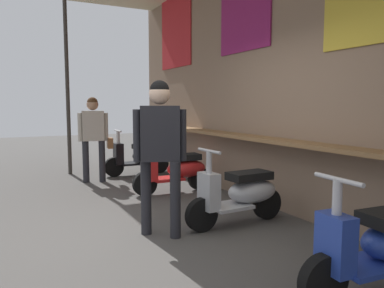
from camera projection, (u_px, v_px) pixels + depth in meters
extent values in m
plane|color=#474442|center=(161.00, 238.00, 4.22)|extent=(30.05, 30.05, 0.00)
cube|color=#7F6651|center=(303.00, 67.00, 4.93)|extent=(10.73, 0.25, 3.95)
cube|color=brown|center=(283.00, 142.00, 4.89)|extent=(9.66, 0.36, 0.05)
cube|color=#B22328|center=(176.00, 31.00, 8.02)|extent=(1.45, 0.02, 1.53)
cube|color=#841E56|center=(244.00, 9.00, 5.78)|extent=(1.31, 0.02, 1.29)
cylinder|color=#332D28|center=(67.00, 84.00, 7.89)|extent=(0.08, 0.08, 3.82)
ellipsoid|color=black|center=(148.00, 155.00, 8.06)|extent=(0.40, 0.71, 0.30)
cube|color=black|center=(146.00, 146.00, 8.02)|extent=(0.31, 0.56, 0.10)
cube|color=black|center=(133.00, 163.00, 7.92)|extent=(0.39, 0.51, 0.04)
cube|color=black|center=(118.00, 154.00, 7.77)|extent=(0.28, 0.17, 0.44)
cylinder|color=#B7B7BC|center=(118.00, 148.00, 7.76)|extent=(0.07, 0.07, 0.70)
cylinder|color=#B7B7BC|center=(118.00, 131.00, 7.72)|extent=(0.46, 0.05, 0.04)
cylinder|color=black|center=(114.00, 167.00, 7.76)|extent=(0.11, 0.40, 0.40)
cylinder|color=black|center=(159.00, 164.00, 8.19)|extent=(0.11, 0.40, 0.40)
ellipsoid|color=red|center=(186.00, 168.00, 6.42)|extent=(0.39, 0.71, 0.30)
cube|color=black|center=(184.00, 157.00, 6.38)|extent=(0.31, 0.56, 0.10)
cube|color=red|center=(168.00, 179.00, 6.28)|extent=(0.39, 0.51, 0.04)
cube|color=red|center=(150.00, 167.00, 6.13)|extent=(0.28, 0.16, 0.44)
cylinder|color=#B7B7BC|center=(150.00, 159.00, 6.11)|extent=(0.07, 0.07, 0.70)
cylinder|color=#B7B7BC|center=(150.00, 138.00, 6.08)|extent=(0.46, 0.04, 0.04)
cylinder|color=black|center=(145.00, 184.00, 6.11)|extent=(0.11, 0.40, 0.40)
cylinder|color=black|center=(199.00, 179.00, 6.55)|extent=(0.11, 0.40, 0.40)
ellipsoid|color=#B2B5BA|center=(252.00, 191.00, 4.75)|extent=(0.41, 0.72, 0.30)
cube|color=black|center=(249.00, 176.00, 4.70)|extent=(0.33, 0.56, 0.10)
cube|color=#B2B5BA|center=(230.00, 206.00, 4.59)|extent=(0.40, 0.52, 0.04)
cube|color=#B2B5BA|center=(209.00, 191.00, 4.42)|extent=(0.29, 0.17, 0.44)
cylinder|color=#B7B7BC|center=(209.00, 180.00, 4.41)|extent=(0.07, 0.07, 0.70)
cylinder|color=#B7B7BC|center=(209.00, 151.00, 4.37)|extent=(0.46, 0.06, 0.04)
cylinder|color=black|center=(202.00, 215.00, 4.40)|extent=(0.12, 0.40, 0.40)
cylinder|color=black|center=(267.00, 204.00, 4.89)|extent=(0.12, 0.40, 0.40)
cube|color=#233D9E|center=(364.00, 266.00, 2.90)|extent=(0.42, 0.53, 0.04)
cube|color=#233D9E|center=(335.00, 244.00, 2.76)|extent=(0.29, 0.18, 0.44)
cylinder|color=#B7B7BC|center=(336.00, 226.00, 2.74)|extent=(0.07, 0.07, 0.70)
cylinder|color=#B7B7BC|center=(338.00, 179.00, 2.71)|extent=(0.46, 0.07, 0.04)
cylinder|color=black|center=(323.00, 281.00, 2.75)|extent=(0.13, 0.41, 0.40)
cylinder|color=#232328|center=(86.00, 162.00, 7.17)|extent=(0.12, 0.12, 0.80)
cylinder|color=#232328|center=(102.00, 161.00, 7.23)|extent=(0.12, 0.12, 0.80)
cube|color=#ADA393|center=(93.00, 126.00, 7.13)|extent=(0.26, 0.43, 0.57)
sphere|color=#A37556|center=(92.00, 104.00, 7.09)|extent=(0.22, 0.22, 0.22)
sphere|color=#472D19|center=(92.00, 102.00, 7.08)|extent=(0.20, 0.20, 0.20)
cylinder|color=#ADA393|center=(80.00, 127.00, 7.05)|extent=(0.08, 0.08, 0.53)
cylinder|color=#ADA393|center=(106.00, 127.00, 7.21)|extent=(0.08, 0.08, 0.53)
cube|color=brown|center=(110.00, 143.00, 7.28)|extent=(0.27, 0.14, 0.20)
cylinder|color=#232328|center=(146.00, 197.00, 4.29)|extent=(0.12, 0.12, 0.86)
cylinder|color=#232328|center=(175.00, 200.00, 4.17)|extent=(0.12, 0.12, 0.86)
cube|color=#232328|center=(160.00, 133.00, 4.16)|extent=(0.34, 0.47, 0.61)
sphere|color=beige|center=(160.00, 94.00, 4.11)|extent=(0.23, 0.23, 0.23)
sphere|color=black|center=(160.00, 90.00, 4.11)|extent=(0.22, 0.22, 0.22)
cylinder|color=#232328|center=(137.00, 136.00, 4.13)|extent=(0.08, 0.08, 0.58)
cylinder|color=#232328|center=(183.00, 135.00, 4.19)|extent=(0.08, 0.08, 0.58)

